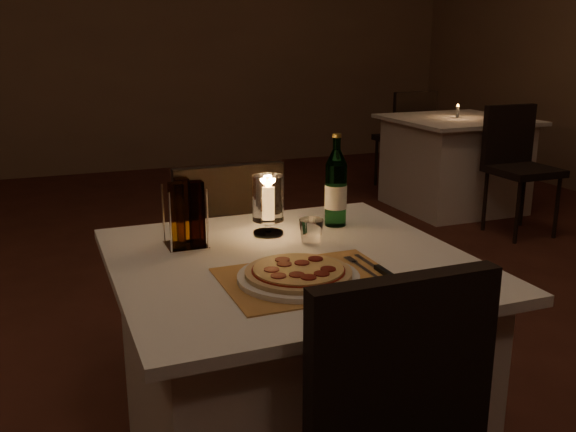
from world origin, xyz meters
name	(u,v)px	position (x,y,z in m)	size (l,w,h in m)	color
wall_back	(85,23)	(0.00, 5.01, 1.50)	(8.00, 0.02, 3.00)	#83644C
main_table	(290,372)	(0.09, -0.20, 0.37)	(1.00, 1.00, 0.74)	white
chair_far	(224,248)	(0.09, 0.51, 0.55)	(0.42, 0.42, 0.90)	black
placemat	(309,279)	(0.07, -0.38, 0.74)	(0.45, 0.34, 0.00)	#C08642
plate	(298,277)	(0.04, -0.38, 0.75)	(0.32, 0.32, 0.01)	white
pizza	(298,272)	(0.04, -0.38, 0.77)	(0.28, 0.28, 0.02)	#D8B77F
fork	(359,266)	(0.24, -0.35, 0.75)	(0.02, 0.18, 0.00)	silver
knife	(381,270)	(0.27, -0.41, 0.75)	(0.02, 0.22, 0.01)	black
tumbler	(311,231)	(0.20, -0.10, 0.78)	(0.08, 0.08, 0.08)	white
water_bottle	(336,189)	(0.36, 0.05, 0.87)	(0.07, 0.07, 0.31)	#529860
hurricane_candle	(268,200)	(0.11, 0.03, 0.85)	(0.10, 0.10, 0.19)	white
cruet_caddy	(186,216)	(-0.16, 0.00, 0.84)	(0.12, 0.12, 0.21)	white
neighbor_table_right	(454,163)	(2.58, 2.45, 0.37)	(1.00, 1.00, 0.74)	white
neighbor_chair_ra	(516,156)	(2.58, 1.74, 0.55)	(0.42, 0.42, 0.90)	black
neighbor_chair_rb	(408,130)	(2.58, 3.16, 0.55)	(0.42, 0.42, 0.90)	black
neighbor_candle_right	(458,112)	(2.58, 2.45, 0.79)	(0.03, 0.03, 0.11)	white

